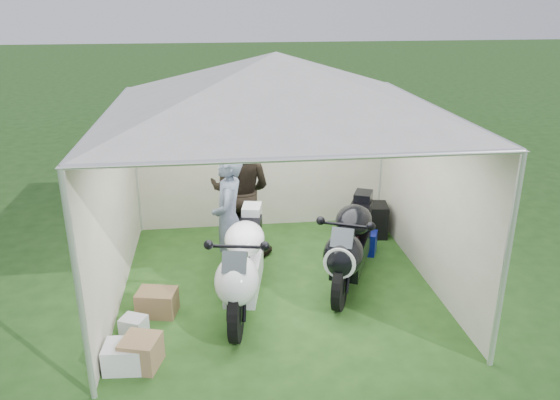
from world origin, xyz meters
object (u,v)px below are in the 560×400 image
at_px(person_blue_jacket, 229,220).
at_px(crate_3, 157,302).
at_px(motorcycle_black, 351,243).
at_px(person_dark_jacket, 240,191).
at_px(paddock_stand, 361,242).
at_px(motorcycle_white, 243,264).
at_px(canopy_tent, 276,88).
at_px(equipment_box, 370,220).
at_px(crate_2, 134,325).
at_px(crate_1, 141,352).
at_px(crate_0, 126,356).

height_order(person_blue_jacket, crate_3, person_blue_jacket).
xyz_separation_m(motorcycle_black, person_dark_jacket, (-1.36, 1.15, 0.37)).
height_order(paddock_stand, crate_3, paddock_stand).
bearing_deg(motorcycle_white, paddock_stand, 46.92).
bearing_deg(motorcycle_white, person_blue_jacket, 111.77).
xyz_separation_m(canopy_tent, crate_3, (-1.52, -0.61, -2.42)).
height_order(equipment_box, crate_3, equipment_box).
bearing_deg(paddock_stand, crate_2, -151.14).
xyz_separation_m(paddock_stand, crate_3, (-2.87, -1.33, -0.02)).
bearing_deg(crate_1, motorcycle_white, 41.38).
bearing_deg(crate_2, person_dark_jacket, 55.62).
height_order(motorcycle_black, paddock_stand, motorcycle_black).
distance_m(equipment_box, crate_2, 4.11).
height_order(paddock_stand, person_dark_jacket, person_dark_jacket).
bearing_deg(crate_3, crate_0, -103.09).
bearing_deg(motorcycle_black, person_dark_jacket, 163.64).
xyz_separation_m(person_blue_jacket, crate_3, (-0.91, -0.71, -0.74)).
height_order(motorcycle_white, paddock_stand, motorcycle_white).
distance_m(canopy_tent, motorcycle_white, 2.12).
relative_size(person_dark_jacket, equipment_box, 3.67).
bearing_deg(canopy_tent, person_dark_jacket, 112.46).
xyz_separation_m(paddock_stand, person_dark_jacket, (-1.76, 0.26, 0.80)).
distance_m(canopy_tent, crate_2, 3.19).
bearing_deg(canopy_tent, equipment_box, 38.37).
height_order(canopy_tent, person_blue_jacket, canopy_tent).
distance_m(person_dark_jacket, crate_2, 2.53).
bearing_deg(crate_0, paddock_stand, 37.03).
bearing_deg(motorcycle_white, crate_0, -131.05).
height_order(paddock_stand, person_blue_jacket, person_blue_jacket).
relative_size(paddock_stand, person_blue_jacket, 0.25).
bearing_deg(canopy_tent, motorcycle_black, -10.58).
bearing_deg(crate_3, crate_1, -94.52).
relative_size(crate_1, crate_3, 0.80).
relative_size(person_dark_jacket, crate_3, 4.22).
relative_size(canopy_tent, equipment_box, 10.77).
bearing_deg(crate_1, equipment_box, 41.87).
bearing_deg(crate_1, motorcycle_black, 29.23).
distance_m(crate_0, crate_2, 0.63).
bearing_deg(motorcycle_white, person_dark_jacket, 98.33).
relative_size(motorcycle_white, motorcycle_black, 1.07).
relative_size(canopy_tent, crate_2, 21.08).
height_order(motorcycle_black, crate_0, motorcycle_black).
height_order(crate_1, crate_2, crate_1).
bearing_deg(paddock_stand, equipment_box, 62.88).
xyz_separation_m(paddock_stand, crate_1, (-2.95, -2.32, -0.00)).
relative_size(motorcycle_white, paddock_stand, 4.86).
height_order(motorcycle_black, crate_2, motorcycle_black).
bearing_deg(paddock_stand, motorcycle_white, -143.82).
bearing_deg(equipment_box, motorcycle_black, -115.30).
height_order(equipment_box, crate_2, equipment_box).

